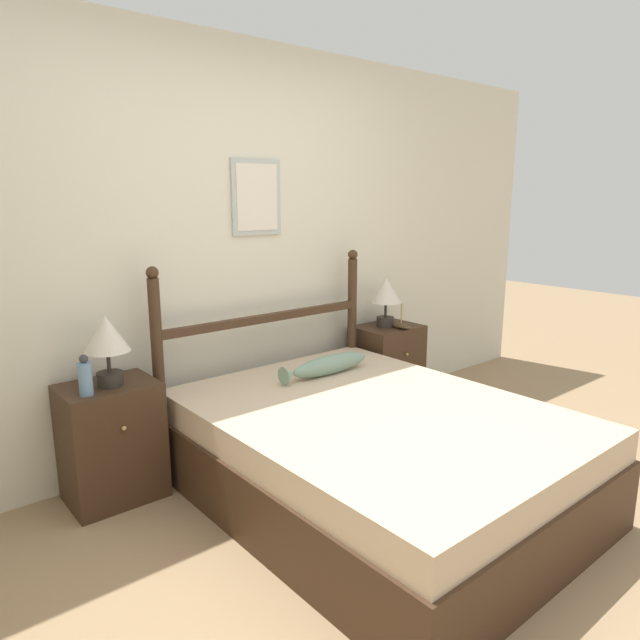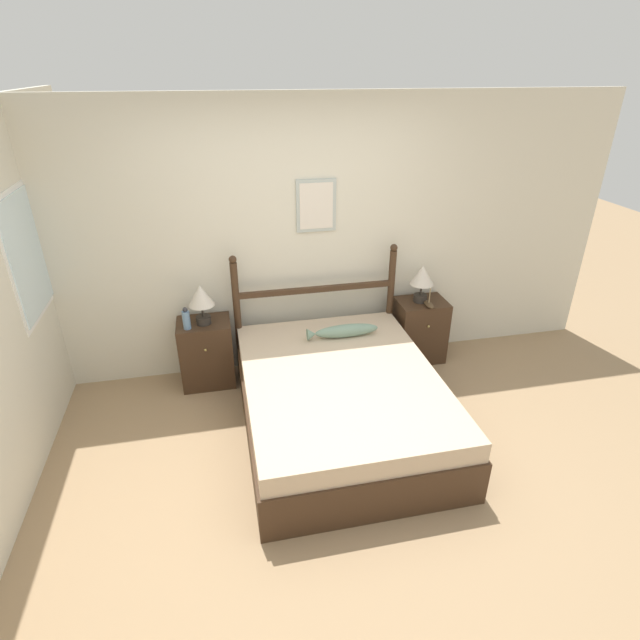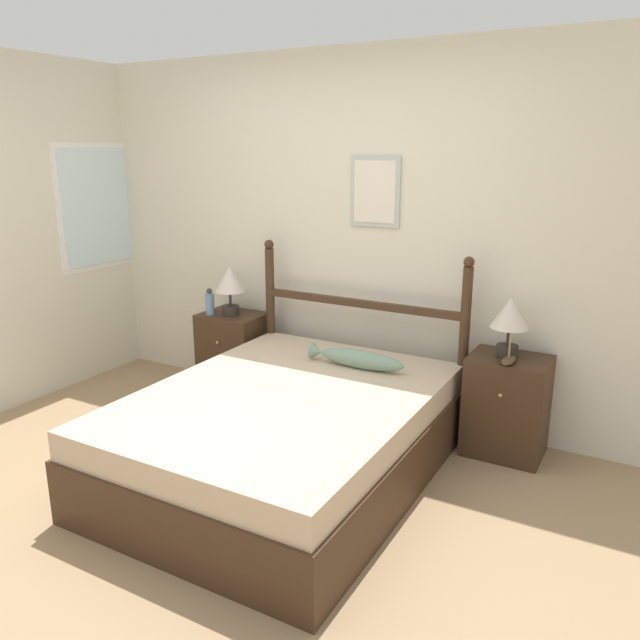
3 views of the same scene
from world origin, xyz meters
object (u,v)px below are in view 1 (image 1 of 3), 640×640
Objects in this scene: nightstand_left at (112,442)px; table_lamp_right at (386,294)px; nightstand_right at (387,367)px; bottle at (85,377)px; table_lamp_left at (107,339)px; fish_pillow at (326,365)px; bed at (375,455)px; model_boat at (401,326)px.

table_lamp_right reaches higher than nightstand_left.
nightstand_right is 1.72× the size of table_lamp_right.
nightstand_left is 1.00× the size of nightstand_right.
bottle is (-2.24, -0.10, -0.16)m from table_lamp_right.
table_lamp_left is at bearing 26.12° from bottle.
bed is at bearing -105.77° from fish_pillow.
table_lamp_right reaches higher than model_boat.
table_lamp_left is 2.15m from model_boat.
table_lamp_left is at bearing 139.65° from bed.
nightstand_right is 0.99m from fish_pillow.
model_boat is 0.29× the size of fish_pillow.
bed is at bearing -138.13° from table_lamp_right.
nightstand_left is at bearing 176.82° from model_boat.
model_boat is (0.04, -0.12, -0.23)m from table_lamp_right.
model_boat is at bearing -72.41° from table_lamp_right.
bed is 1.53m from table_lamp_right.
model_boat is 0.94m from fish_pillow.
table_lamp_right is at bearing 0.92° from table_lamp_left.
nightstand_left is 0.57m from table_lamp_left.
model_boat reaches higher than nightstand_left.
nightstand_left and fish_pillow have the same top height.
table_lamp_right is 0.57× the size of fish_pillow.
model_boat reaches higher than fish_pillow.
model_boat is (0.01, -0.12, 0.34)m from nightstand_right.
nightstand_left is 1.30m from fish_pillow.
table_lamp_left reaches higher than model_boat.
bed is 1.52m from table_lamp_left.
bed is 1.53m from bottle.
table_lamp_left is (0.01, -0.03, 0.57)m from nightstand_left.
nightstand_left is 1.72× the size of table_lamp_left.
table_lamp_left is at bearing 166.30° from fish_pillow.
bottle is 1.10× the size of model_boat.
fish_pillow is (0.17, 0.60, 0.32)m from bed.
bed is 3.18× the size of nightstand_right.
bottle is (-0.14, -0.07, -0.16)m from table_lamp_left.
bottle is at bearing -177.34° from table_lamp_right.
nightstand_right is 0.57m from table_lamp_right.
bottle reaches higher than bed.
model_boat is at bearing 12.88° from fish_pillow.
nightstand_right is (1.06, 0.92, 0.06)m from bed.
fish_pillow is (1.23, -0.33, 0.26)m from nightstand_left.
nightstand_left is 3.40× the size of model_boat.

